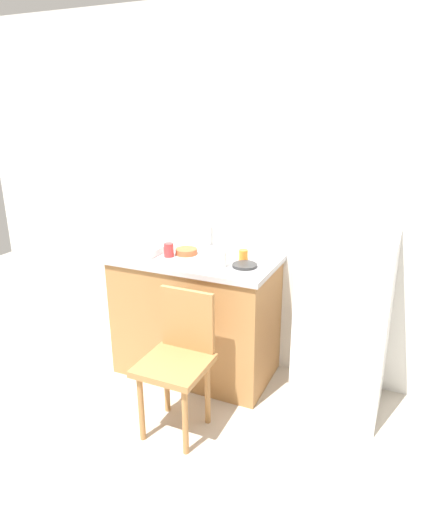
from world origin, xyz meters
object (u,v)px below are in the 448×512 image
Objects in this scene: refrigerator at (344,323)px; dish_tray at (140,251)px; cup_red at (169,250)px; cup_white at (221,259)px; chair at (179,356)px; cup_orange at (243,255)px; terracotta_bowl at (186,251)px; hotplate at (245,265)px.

dish_tray is (-1.46, -0.14, 0.35)m from refrigerator.
cup_red reaches higher than dish_tray.
dish_tray is at bearing 178.32° from cup_white.
chair is 0.69m from cup_white.
cup_orange is at bearing 64.55° from cup_white.
chair is 0.81m from cup_red.
terracotta_bowl is (-0.28, 0.64, 0.45)m from chair.
hotplate is at bearing -172.64° from refrigerator.
dish_tray is at bearing -176.44° from hotplate.
chair is 11.44× the size of cup_orange.
dish_tray is 2.57× the size of cup_white.
refrigerator is 12.21× the size of cup_red.
refrigerator reaches higher than cup_white.
refrigerator is 0.75m from hotplate.
cup_orange reaches higher than terracotta_bowl.
chair is 0.83m from terracotta_bowl.
hotplate is at bearing 1.41° from cup_red.
terracotta_bowl is 2.04× the size of cup_orange.
hotplate is 2.18× the size of cup_orange.
hotplate is 1.72× the size of cup_red.
chair is at bearing -110.69° from hotplate.
dish_tray is 0.34m from terracotta_bowl.
cup_red is (0.22, 0.04, 0.02)m from dish_tray.
terracotta_bowl is 1.46× the size of cup_white.
dish_tray reaches higher than chair.
dish_tray is (-0.59, 0.51, 0.45)m from chair.
hotplate is at bearing -9.87° from terracotta_bowl.
cup_orange is (0.74, 0.17, 0.01)m from dish_tray.
cup_white reaches higher than terracotta_bowl.
cup_white is (0.65, -0.02, 0.03)m from dish_tray.
terracotta_bowl is 0.43m from cup_orange.
chair is (-0.88, -0.64, -0.11)m from refrigerator.
chair is at bearing -55.90° from cup_red.
cup_red is at bearing 9.16° from dish_tray.
hotplate is (0.80, 0.05, -0.02)m from dish_tray.
dish_tray is at bearing -174.70° from refrigerator.
terracotta_bowl is 0.93× the size of hotplate.
dish_tray reaches higher than hotplate.
cup_white is at bearing -169.23° from refrigerator.
terracotta_bowl is at bearing 113.31° from chair.
dish_tray is at bearing -167.11° from cup_orange.
terracotta_bowl is (0.31, 0.13, -0.00)m from dish_tray.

